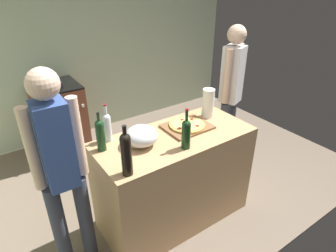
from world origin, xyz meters
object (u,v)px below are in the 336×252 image
at_px(wine_bottle_clear, 126,153).
at_px(stove, 60,119).
at_px(paper_towel_roll, 208,103).
at_px(wine_bottle_dark, 100,134).
at_px(person_in_stripes, 61,168).
at_px(person_in_red, 231,90).
at_px(wine_bottle_amber, 107,126).
at_px(mixing_bowl, 141,136).
at_px(pizza, 187,125).
at_px(wine_bottle_green, 186,133).

relative_size(wine_bottle_clear, stove, 0.39).
distance_m(paper_towel_roll, wine_bottle_dark, 1.06).
xyz_separation_m(stove, person_in_stripes, (-0.44, -1.80, 0.49)).
height_order(paper_towel_roll, person_in_red, person_in_red).
bearing_deg(wine_bottle_amber, wine_bottle_dark, -134.24).
bearing_deg(person_in_stripes, mixing_bowl, 0.46).
bearing_deg(wine_bottle_clear, wine_bottle_amber, 80.86).
xyz_separation_m(pizza, wine_bottle_dark, (-0.76, 0.09, 0.11)).
height_order(mixing_bowl, wine_bottle_amber, wine_bottle_amber).
height_order(wine_bottle_dark, wine_bottle_amber, wine_bottle_amber).
height_order(wine_bottle_green, person_in_red, person_in_red).
distance_m(wine_bottle_dark, person_in_red, 1.68).
bearing_deg(wine_bottle_amber, person_in_red, 5.61).
bearing_deg(wine_bottle_green, pizza, 50.04).
xyz_separation_m(wine_bottle_green, stove, (-0.46, 2.03, -0.59)).
bearing_deg(stove, wine_bottle_amber, -89.79).
bearing_deg(mixing_bowl, stove, 96.19).
xyz_separation_m(wine_bottle_green, person_in_stripes, (-0.90, 0.23, -0.10)).
distance_m(wine_bottle_amber, stove, 1.68).
bearing_deg(wine_bottle_green, wine_bottle_amber, 135.22).
distance_m(wine_bottle_green, wine_bottle_amber, 0.64).
xyz_separation_m(pizza, paper_towel_roll, (0.30, 0.07, 0.11)).
relative_size(wine_bottle_clear, person_in_stripes, 0.23).
distance_m(paper_towel_roll, wine_bottle_green, 0.60).
relative_size(wine_bottle_green, person_in_red, 0.20).
height_order(mixing_bowl, wine_bottle_green, wine_bottle_green).
bearing_deg(mixing_bowl, wine_bottle_dark, 158.96).
distance_m(wine_bottle_clear, wine_bottle_amber, 0.49).
bearing_deg(person_in_stripes, wine_bottle_clear, -35.80).
xyz_separation_m(paper_towel_roll, stove, (-0.97, 1.71, -0.59)).
relative_size(wine_bottle_amber, person_in_stripes, 0.19).
bearing_deg(person_in_red, wine_bottle_green, -151.51).
bearing_deg(wine_bottle_green, wine_bottle_dark, 148.02).
bearing_deg(paper_towel_roll, mixing_bowl, -173.70).
xyz_separation_m(stove, person_in_red, (1.57, -1.42, 0.50)).
height_order(pizza, paper_towel_roll, paper_towel_roll).
relative_size(pizza, person_in_stripes, 0.19).
relative_size(mixing_bowl, person_in_stripes, 0.16).
distance_m(pizza, wine_bottle_green, 0.35).
bearing_deg(paper_towel_roll, pizza, -167.38).
bearing_deg(mixing_bowl, wine_bottle_amber, 131.31).
height_order(wine_bottle_clear, person_in_stripes, person_in_stripes).
bearing_deg(person_in_red, mixing_bowl, -164.99).
bearing_deg(person_in_stripes, wine_bottle_dark, 18.50).
bearing_deg(wine_bottle_dark, mixing_bowl, -21.04).
bearing_deg(wine_bottle_clear, pizza, 21.41).
distance_m(mixing_bowl, wine_bottle_clear, 0.39).
bearing_deg(mixing_bowl, wine_bottle_green, -41.60).
bearing_deg(wine_bottle_dark, pizza, -6.91).
bearing_deg(pizza, wine_bottle_amber, 163.54).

